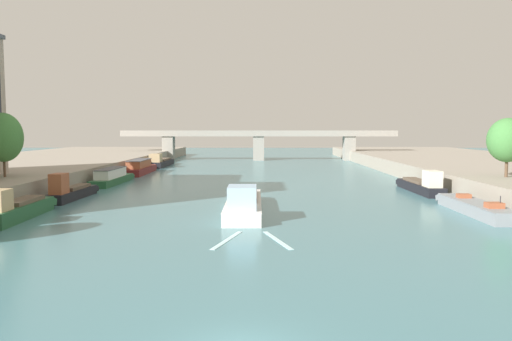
# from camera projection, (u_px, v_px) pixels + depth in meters

# --- Properties ---
(barge_midriver) EXTENTS (3.46, 17.32, 3.13)m
(barge_midriver) POSITION_uv_depth(u_px,v_px,m) (244.00, 203.00, 47.06)
(barge_midriver) COLOR silver
(barge_midriver) RESTS_ON ground
(wake_behind_barge) EXTENTS (5.60, 5.90, 0.03)m
(wake_behind_barge) POSITION_uv_depth(u_px,v_px,m) (252.00, 240.00, 35.34)
(wake_behind_barge) COLOR silver
(wake_behind_barge) RESTS_ON ground
(moored_boat_left_midway) EXTENTS (2.72, 11.74, 3.05)m
(moored_boat_left_midway) POSITION_uv_depth(u_px,v_px,m) (17.00, 209.00, 43.53)
(moored_boat_left_midway) COLOR #235633
(moored_boat_left_midway) RESTS_ON ground
(moored_boat_left_near) EXTENTS (2.14, 11.48, 3.24)m
(moored_boat_left_near) POSITION_uv_depth(u_px,v_px,m) (71.00, 191.00, 55.95)
(moored_boat_left_near) COLOR black
(moored_boat_left_near) RESTS_ON ground
(moored_boat_left_gap_after) EXTENTS (2.77, 14.40, 2.34)m
(moored_boat_left_gap_after) POSITION_uv_depth(u_px,v_px,m) (112.00, 177.00, 72.19)
(moored_boat_left_gap_after) COLOR #235633
(moored_boat_left_gap_after) RESTS_ON ground
(moored_boat_left_downstream) EXTENTS (3.33, 15.76, 2.57)m
(moored_boat_left_downstream) POSITION_uv_depth(u_px,v_px,m) (140.00, 168.00, 88.90)
(moored_boat_left_downstream) COLOR maroon
(moored_boat_left_downstream) RESTS_ON ground
(moored_boat_left_upstream) EXTENTS (3.14, 15.57, 2.93)m
(moored_boat_left_upstream) POSITION_uv_depth(u_px,v_px,m) (160.00, 162.00, 106.75)
(moored_boat_left_upstream) COLOR black
(moored_boat_left_upstream) RESTS_ON ground
(moored_boat_right_far) EXTENTS (2.63, 13.74, 2.24)m
(moored_boat_right_far) POSITION_uv_depth(u_px,v_px,m) (475.00, 207.00, 46.54)
(moored_boat_right_far) COLOR gray
(moored_boat_right_far) RESTS_ON ground
(moored_boat_right_lone) EXTENTS (2.40, 13.58, 3.08)m
(moored_boat_right_lone) POSITION_uv_depth(u_px,v_px,m) (421.00, 185.00, 62.32)
(moored_boat_right_lone) COLOR black
(moored_boat_right_lone) RESTS_ON ground
(tree_left_nearest) EXTENTS (4.35, 4.35, 7.41)m
(tree_left_nearest) POSITION_uv_depth(u_px,v_px,m) (3.00, 137.00, 56.40)
(tree_left_nearest) COLOR brown
(tree_left_nearest) RESTS_ON quay_left
(tree_right_nearest) EXTENTS (4.49, 4.49, 6.81)m
(tree_right_nearest) POSITION_uv_depth(u_px,v_px,m) (508.00, 140.00, 56.40)
(tree_right_nearest) COLOR brown
(tree_right_nearest) RESTS_ON quay_right
(bridge_far) EXTENTS (70.88, 4.40, 7.72)m
(bridge_far) POSITION_uv_depth(u_px,v_px,m) (259.00, 141.00, 127.44)
(bridge_far) COLOR gray
(bridge_far) RESTS_ON ground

